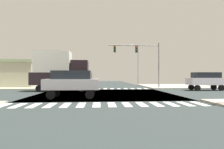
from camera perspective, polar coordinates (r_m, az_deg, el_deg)
The scene contains 12 objects.
ground at distance 19.46m, azimuth -2.22°, elevation -6.07°, with size 90.00×90.00×0.05m.
sidewalk_corner_ne at distance 34.21m, azimuth 19.55°, elevation -3.42°, with size 12.00×12.00×0.14m.
sidewalk_corner_nw at distance 33.79m, azimuth -25.49°, elevation -3.45°, with size 12.00×12.00×0.14m.
crosswalk_near at distance 12.21m, azimuth -2.44°, elevation -9.36°, with size 13.50×2.00×0.01m.
crosswalk_far at distance 26.73m, azimuth -3.19°, elevation -4.45°, with size 13.50×2.00×0.01m.
traffic_signal_mast at distance 27.77m, azimuth 8.60°, elevation 6.19°, with size 7.69×0.55×6.82m.
street_lamp at distance 40.24m, azimuth 7.80°, elevation 4.29°, with size 1.78×0.32×8.74m.
bank_building at distance 37.27m, azimuth -30.57°, elevation 0.17°, with size 14.51×9.74×4.43m.
suv_queued_2 at distance 26.67m, azimuth 27.18°, elevation -1.43°, with size 4.60×1.96×2.34m.
pickup_leading_2 at distance 56.91m, azimuth -8.31°, elevation -0.98°, with size 2.00×5.10×2.35m.
box_truck_trailing_1 at distance 23.38m, azimuth -15.80°, elevation 1.25°, with size 7.20×2.40×4.85m.
suv_middle_3 at distance 16.04m, azimuth -12.37°, elevation -2.20°, with size 4.60×1.96×2.34m.
Camera 1 is at (-0.54, -19.36, 1.92)m, focal length 29.35 mm.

